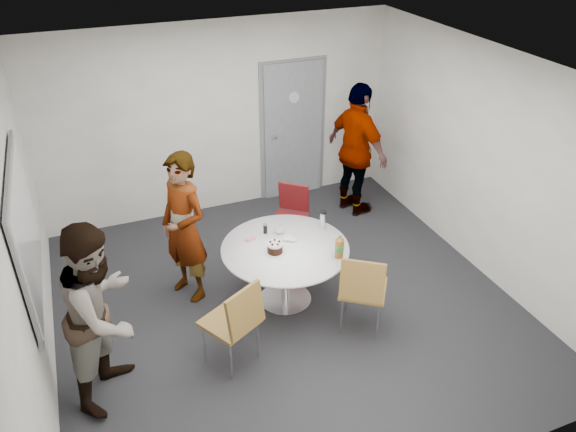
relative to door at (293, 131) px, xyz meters
name	(u,v)px	position (x,y,z in m)	size (l,w,h in m)	color
floor	(285,303)	(-1.10, -2.48, -1.03)	(5.00, 5.00, 0.00)	#222226
ceiling	(285,71)	(-1.10, -2.48, 1.67)	(5.00, 5.00, 0.00)	silver
wall_back	(219,120)	(-1.10, 0.02, 0.32)	(5.00, 5.00, 0.00)	beige
wall_left	(24,252)	(-3.60, -2.48, 0.32)	(5.00, 5.00, 0.00)	beige
wall_right	(483,163)	(1.40, -2.48, 0.32)	(5.00, 5.00, 0.00)	beige
wall_front	(421,369)	(-1.10, -4.98, 0.32)	(5.00, 5.00, 0.00)	beige
door	(293,131)	(0.00, 0.00, 0.00)	(1.02, 0.17, 2.12)	slate
whiteboard	(26,231)	(-3.56, -2.28, 0.42)	(0.04, 1.90, 1.25)	slate
table	(287,255)	(-1.06, -2.42, -0.39)	(1.41, 1.41, 1.02)	white
chair_near_left	(237,318)	(-1.88, -3.19, -0.43)	(0.64, 0.66, 0.98)	brown
chair_near_right	(363,287)	(-0.53, -3.21, -0.42)	(0.67, 0.68, 0.98)	brown
chair_far	(291,211)	(-0.59, -1.39, -0.49)	(0.61, 0.61, 0.88)	#5E1215
person_main	(184,228)	(-2.06, -1.87, -0.14)	(0.65, 0.43, 1.78)	#A5C6EA
person_left	(102,313)	(-3.05, -3.03, -0.12)	(0.88, 0.69, 1.82)	white
person_right	(357,151)	(0.62, -0.86, -0.07)	(1.12, 0.47, 1.92)	black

